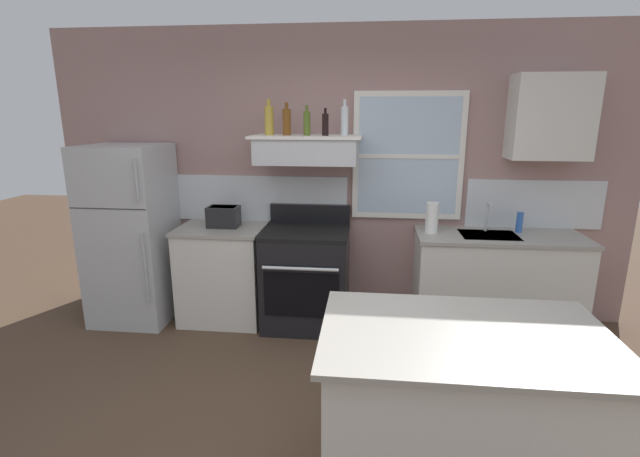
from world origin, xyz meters
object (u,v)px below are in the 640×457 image
Objects in this scene: kitchen_island at (459,413)px; stove_range at (306,277)px; bottle_amber_wine at (287,122)px; bottle_olive_oil_square at (307,123)px; bottle_balsamic_dark at (325,124)px; refrigerator at (132,234)px; paper_towel_roll at (432,218)px; toaster at (224,216)px; dish_soap_bottle at (519,222)px; bottle_clear_tall at (345,120)px; bottle_champagne_gold_foil at (269,120)px.

stove_range is at bearing 119.27° from kitchen_island.
bottle_amber_wine is 1.09× the size of bottle_olive_oil_square.
bottle_balsamic_dark is (0.17, 0.04, 1.38)m from stove_range.
bottle_amber_wine is (1.48, 0.08, 1.03)m from refrigerator.
paper_towel_roll is at bearing 1.25° from refrigerator.
bottle_amber_wine is 1.20× the size of bottle_balsamic_dark.
paper_towel_roll is 1.99m from kitchen_island.
dish_soap_bottle is at bearing 1.82° from toaster.
bottle_clear_tall is at bearing 19.47° from stove_range.
bottle_clear_tall reaches higher than stove_range.
bottle_olive_oil_square reaches higher than dish_soap_bottle.
refrigerator reaches higher than toaster.
toaster reaches higher than dish_soap_bottle.
toaster is 2.70m from kitchen_island.
bottle_clear_tall is 1.14m from paper_towel_roll.
bottle_champagne_gold_foil is at bearing 170.70° from bottle_amber_wine.
toaster is at bearing 179.53° from paper_towel_roll.
refrigerator is at bearing -175.45° from bottle_champagne_gold_foil.
bottle_olive_oil_square reaches higher than stove_range.
stove_range is at bearing -175.82° from dish_soap_bottle.
kitchen_island is at bearing -70.12° from bottle_clear_tall.
bottle_amber_wine is 2.22m from dish_soap_bottle.
dish_soap_bottle is at bearing 2.28° from bottle_amber_wine.
toaster is 1.65× the size of dish_soap_bottle.
bottle_balsamic_dark is at bearing 179.69° from paper_towel_roll.
stove_range is 3.60× the size of bottle_clear_tall.
bottle_champagne_gold_foil is at bearing 4.55° from refrigerator.
dish_soap_bottle is at bearing 7.38° from paper_towel_roll.
kitchen_island is at bearing -57.70° from bottle_amber_wine.
bottle_olive_oil_square is 0.16m from bottle_balsamic_dark.
toaster is at bearing -176.74° from bottle_clear_tall.
paper_towel_roll reaches higher than kitchen_island.
toaster is 2.66m from dish_soap_bottle.
bottle_amber_wine is at bearing 179.17° from paper_towel_roll.
refrigerator is at bearing -177.40° from dish_soap_bottle.
bottle_amber_wine is at bearing 161.64° from stove_range.
stove_range is (0.78, -0.05, -0.54)m from toaster.
bottle_clear_tall is (0.66, 0.03, -0.00)m from bottle_champagne_gold_foil.
bottle_olive_oil_square is at bearing 177.50° from bottle_balsamic_dark.
dish_soap_bottle is (0.77, 0.10, -0.04)m from paper_towel_roll.
paper_towel_roll is (2.76, 0.06, 0.22)m from refrigerator.
kitchen_island is at bearing -61.57° from bottle_olive_oil_square.
bottle_champagne_gold_foil is at bearing 174.44° from bottle_olive_oil_square.
bottle_champagne_gold_foil reaches higher than dish_soap_bottle.
bottle_amber_wine is (0.16, -0.03, -0.01)m from bottle_champagne_gold_foil.
bottle_champagne_gold_foil is 1.01× the size of bottle_clear_tall.
bottle_olive_oil_square is (0.18, -0.01, -0.01)m from bottle_amber_wine.
refrigerator reaches higher than stove_range.
bottle_balsamic_dark is 0.16× the size of kitchen_island.
dish_soap_bottle is (2.66, 0.08, -0.01)m from toaster.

